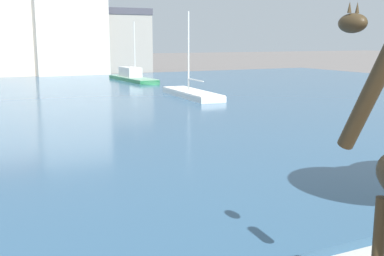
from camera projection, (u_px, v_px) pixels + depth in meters
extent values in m
cube|color=#2D5170|center=(52.00, 106.00, 31.07)|extent=(81.74, 49.86, 0.33)
cylinder|color=#382B19|center=(373.00, 88.00, 6.79)|extent=(0.31, 1.23, 1.98)
ellipsoid|color=#382B19|center=(353.00, 23.00, 7.06)|extent=(0.32, 0.56, 0.30)
cone|color=#382B19|center=(350.00, 7.00, 6.99)|extent=(0.06, 0.06, 0.17)
cone|color=#382B19|center=(357.00, 7.00, 7.05)|extent=(0.06, 0.06, 0.17)
cube|color=#236B42|center=(133.00, 81.00, 48.21)|extent=(2.51, 8.60, 0.64)
ellipsoid|color=#236B42|center=(149.00, 84.00, 44.76)|extent=(2.00, 3.07, 0.61)
cube|color=gray|center=(133.00, 77.00, 48.15)|extent=(2.46, 8.43, 0.06)
cube|color=silver|center=(130.00, 72.00, 48.60)|extent=(1.59, 3.05, 0.98)
cylinder|color=silver|center=(135.00, 50.00, 47.10)|extent=(0.12, 0.12, 5.58)
cylinder|color=silver|center=(129.00, 68.00, 48.72)|extent=(0.25, 2.97, 0.08)
cube|color=white|center=(192.00, 96.00, 34.65)|extent=(2.28, 7.75, 0.71)
ellipsoid|color=white|center=(174.00, 91.00, 37.94)|extent=(1.81, 2.77, 0.68)
cube|color=silver|center=(192.00, 91.00, 34.58)|extent=(2.24, 7.59, 0.06)
cylinder|color=silver|center=(189.00, 52.00, 34.58)|extent=(0.12, 0.12, 5.76)
cylinder|color=silver|center=(196.00, 80.00, 33.73)|extent=(0.24, 2.68, 0.08)
cube|color=beige|center=(8.00, 30.00, 56.00)|extent=(6.14, 6.08, 11.07)
cube|color=beige|center=(67.00, 29.00, 57.32)|extent=(8.34, 7.81, 11.42)
cube|color=gray|center=(118.00, 45.00, 61.88)|extent=(6.71, 7.72, 7.51)
cube|color=#42424C|center=(117.00, 13.00, 61.11)|extent=(6.85, 7.88, 0.80)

